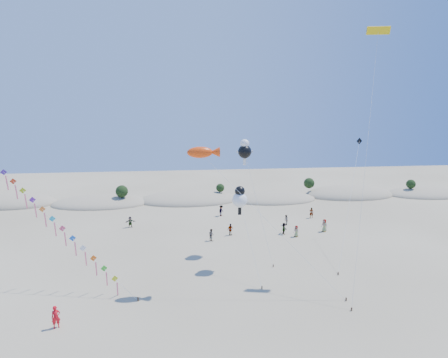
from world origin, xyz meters
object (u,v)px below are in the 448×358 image
kite_train (5,174)px  flyer_foreground (56,317)px  fish_kite (204,153)px  parafoil_kite (378,36)px

kite_train → flyer_foreground: (7.15, -10.19, -9.86)m
fish_kite → flyer_foreground: fish_kite is taller
fish_kite → parafoil_kite: (17.70, 2.43, 11.22)m
kite_train → parafoil_kite: parafoil_kite is taller
flyer_foreground → kite_train: bearing=100.0°
parafoil_kite → flyer_foreground: 39.09m
kite_train → parafoil_kite: size_ratio=0.99×
parafoil_kite → kite_train: bearing=178.0°
kite_train → flyer_foreground: size_ratio=13.55×
fish_kite → flyer_foreground: (-12.31, -6.45, -12.19)m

